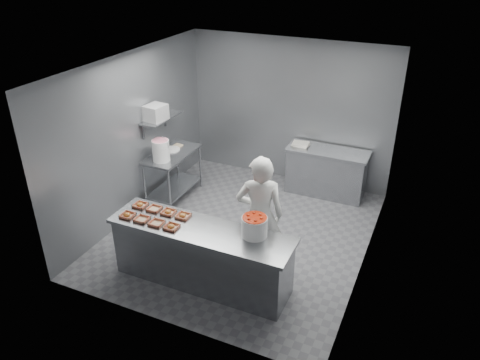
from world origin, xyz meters
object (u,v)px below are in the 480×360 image
at_px(back_counter, 326,172).
at_px(tray_3, 171,227).
at_px(glaze_bucket, 161,150).
at_px(tray_4, 140,205).
at_px(tray_6, 168,212).
at_px(service_counter, 202,255).
at_px(worker, 260,216).
at_px(strawberry_tub, 254,226).
at_px(tray_1, 142,219).
at_px(tray_7, 183,216).
at_px(appliance, 156,113).
at_px(tray_0, 127,215).
at_px(prep_table, 173,168).
at_px(tray_5, 154,209).
at_px(tray_2, 157,223).

height_order(back_counter, tray_3, tray_3).
relative_size(back_counter, glaze_bucket, 3.24).
distance_m(tray_4, tray_6, 0.48).
xyz_separation_m(service_counter, back_counter, (0.90, 3.25, -0.00)).
height_order(worker, strawberry_tub, worker).
bearing_deg(back_counter, tray_3, -110.34).
distance_m(tray_1, tray_7, 0.57).
bearing_deg(appliance, tray_0, -61.49).
bearing_deg(prep_table, worker, -30.71).
bearing_deg(tray_5, tray_3, -32.68).
relative_size(service_counter, tray_7, 13.88).
bearing_deg(tray_6, worker, 20.38).
height_order(tray_1, tray_5, same).
relative_size(tray_0, tray_7, 1.00).
xyz_separation_m(tray_2, tray_5, (-0.24, 0.31, 0.00)).
relative_size(service_counter, appliance, 7.31).
distance_m(prep_table, tray_0, 2.20).
relative_size(tray_0, tray_1, 1.00).
relative_size(prep_table, strawberry_tub, 3.51).
distance_m(tray_3, tray_6, 0.39).
distance_m(tray_5, strawberry_tub, 1.57).
distance_m(tray_7, glaze_bucket, 1.96).
distance_m(worker, appliance, 2.82).
relative_size(service_counter, tray_5, 13.88).
bearing_deg(strawberry_tub, service_counter, -168.28).
distance_m(prep_table, strawberry_tub, 3.01).
xyz_separation_m(service_counter, appliance, (-1.82, 1.80, 1.25)).
xyz_separation_m(back_counter, tray_6, (-1.50, -3.10, 0.47)).
bearing_deg(tray_7, back_counter, 67.83).
height_order(tray_7, worker, worker).
bearing_deg(tray_5, back_counter, 60.69).
xyz_separation_m(prep_table, tray_4, (0.57, -1.80, 0.33)).
xyz_separation_m(prep_table, glaze_bucket, (-0.00, -0.34, 0.51)).
distance_m(tray_0, tray_6, 0.57).
relative_size(tray_0, tray_3, 1.00).
bearing_deg(worker, service_counter, 23.42).
xyz_separation_m(tray_0, tray_7, (0.72, 0.31, 0.00)).
relative_size(tray_5, tray_6, 1.00).
xyz_separation_m(service_counter, tray_2, (-0.60, -0.15, 0.47)).
bearing_deg(tray_6, tray_5, 180.00).
bearing_deg(tray_3, tray_4, 156.98).
bearing_deg(worker, tray_4, -6.21).
relative_size(glaze_bucket, appliance, 1.30).
bearing_deg(tray_0, tray_7, 23.02).
height_order(service_counter, tray_4, tray_4).
bearing_deg(tray_7, tray_0, -156.98).
bearing_deg(tray_2, worker, 31.99).
xyz_separation_m(back_counter, tray_7, (-1.26, -3.10, 0.47)).
relative_size(prep_table, tray_2, 6.40).
bearing_deg(worker, tray_3, 16.69).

